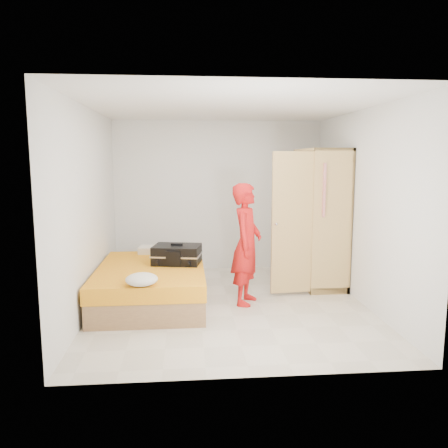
{
  "coord_description": "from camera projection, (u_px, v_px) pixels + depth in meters",
  "views": [
    {
      "loc": [
        -0.56,
        -5.64,
        1.94
      ],
      "look_at": [
        -0.01,
        0.67,
        1.0
      ],
      "focal_mm": 35.0,
      "sensor_mm": 36.0,
      "label": 1
    }
  ],
  "objects": [
    {
      "name": "room",
      "position": [
        229.0,
        209.0,
        5.7
      ],
      "size": [
        4.0,
        4.02,
        2.6
      ],
      "color": "beige",
      "rests_on": "ground"
    },
    {
      "name": "suitcase",
      "position": [
        177.0,
        254.0,
        6.08
      ],
      "size": [
        0.73,
        0.6,
        0.28
      ],
      "rotation": [
        0.0,
        0.0,
        -0.19
      ],
      "color": "black",
      "rests_on": "bed"
    },
    {
      "name": "bed",
      "position": [
        151.0,
        284.0,
        5.96
      ],
      "size": [
        1.42,
        2.02,
        0.5
      ],
      "color": "#A07848",
      "rests_on": "ground"
    },
    {
      "name": "person",
      "position": [
        247.0,
        244.0,
        5.85
      ],
      "size": [
        0.57,
        0.69,
        1.63
      ],
      "primitive_type": "imported",
      "rotation": [
        0.0,
        0.0,
        1.21
      ],
      "color": "red",
      "rests_on": "ground"
    },
    {
      "name": "round_cushion",
      "position": [
        142.0,
        279.0,
        5.02
      ],
      "size": [
        0.37,
        0.37,
        0.14
      ],
      "primitive_type": "ellipsoid",
      "color": "beige",
      "rests_on": "bed"
    },
    {
      "name": "pillow",
      "position": [
        158.0,
        250.0,
        6.76
      ],
      "size": [
        0.6,
        0.36,
        0.1
      ],
      "primitive_type": "cube",
      "rotation": [
        0.0,
        0.0,
        -0.14
      ],
      "color": "beige",
      "rests_on": "bed"
    },
    {
      "name": "wardrobe",
      "position": [
        318.0,
        221.0,
        6.71
      ],
      "size": [
        1.17,
        1.23,
        2.1
      ],
      "color": "tan",
      "rests_on": "ground"
    }
  ]
}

